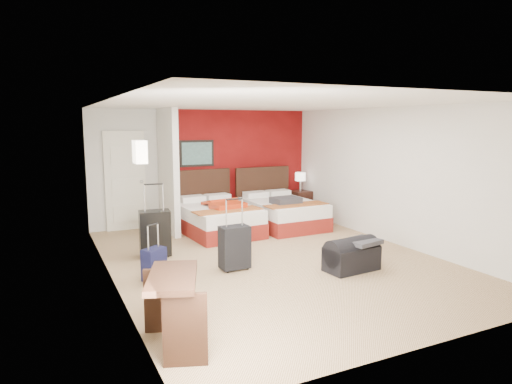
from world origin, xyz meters
TOP-DOWN VIEW (x-y plane):
  - ground at (0.00, 0.00)m, footprint 6.50×6.50m
  - room_walls at (-1.40, 1.42)m, footprint 5.02×6.52m
  - red_accent_panel at (0.75, 3.23)m, footprint 3.50×0.04m
  - partition_wall at (-1.00, 2.61)m, footprint 0.12×1.20m
  - entry_door at (-1.75, 3.20)m, footprint 0.82×0.06m
  - bed_left at (-0.16, 2.07)m, footprint 1.43×1.94m
  - bed_right at (1.32, 2.03)m, footprint 1.33×1.88m
  - red_suitcase_open at (-0.06, 1.97)m, footprint 0.77×0.97m
  - jacket_bundle at (1.22, 1.73)m, footprint 0.57×0.46m
  - nightstand at (2.23, 2.82)m, footprint 0.49×0.49m
  - table_lamp at (2.23, 2.82)m, footprint 0.27×0.27m
  - suitcase_black at (-1.68, 1.00)m, footprint 0.53×0.37m
  - suitcase_charcoal at (-0.76, -0.20)m, footprint 0.45×0.29m
  - suitcase_navy at (-1.98, -0.20)m, footprint 0.38×0.34m
  - duffel_bag at (0.81, -1.00)m, footprint 0.84×0.50m
  - jacket_draped at (0.96, -1.05)m, footprint 0.57×0.51m
  - desk at (-2.25, -2.17)m, footprint 0.73×1.00m

SIDE VIEW (x-z plane):
  - ground at x=0.00m, z-range 0.00..0.00m
  - duffel_bag at x=0.81m, z-range 0.00..0.41m
  - suitcase_navy at x=-1.98m, z-range 0.00..0.45m
  - bed_right at x=1.32m, z-range 0.00..0.56m
  - bed_left at x=-0.16m, z-range 0.00..0.56m
  - nightstand at x=2.23m, z-range 0.00..0.61m
  - suitcase_charcoal at x=-0.76m, z-range 0.00..0.64m
  - suitcase_black at x=-1.68m, z-range 0.00..0.75m
  - desk at x=-2.25m, z-range 0.00..0.75m
  - jacket_draped at x=0.96m, z-range 0.41..0.48m
  - red_suitcase_open at x=-0.06m, z-range 0.56..0.67m
  - jacket_bundle at x=1.22m, z-range 0.56..0.69m
  - table_lamp at x=2.23m, z-range 0.61..1.05m
  - entry_door at x=-1.75m, z-range 0.00..2.05m
  - red_accent_panel at x=0.75m, z-range 0.00..2.50m
  - partition_wall at x=-1.00m, z-range 0.00..2.50m
  - room_walls at x=-1.40m, z-range 0.01..2.51m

